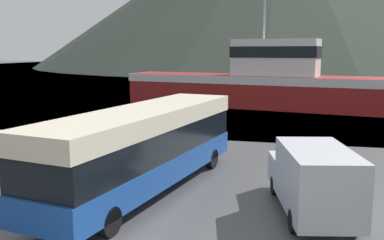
{
  "coord_description": "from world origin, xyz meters",
  "views": [
    {
      "loc": [
        3.6,
        -6.85,
        5.33
      ],
      "look_at": [
        -1.14,
        13.15,
        2.0
      ],
      "focal_mm": 40.0,
      "sensor_mm": 36.0,
      "label": 1
    }
  ],
  "objects": [
    {
      "name": "storage_bin",
      "position": [
        -6.29,
        10.85,
        0.73
      ],
      "size": [
        1.12,
        1.03,
        1.44
      ],
      "color": "olive",
      "rests_on": "ground"
    },
    {
      "name": "water_surface",
      "position": [
        0.0,
        138.1,
        0.0
      ],
      "size": [
        240.0,
        240.0,
        0.0
      ],
      "primitive_type": "plane",
      "color": "#475B6B",
      "rests_on": "ground"
    },
    {
      "name": "fishing_boat",
      "position": [
        0.03,
        34.41,
        2.39
      ],
      "size": [
        24.95,
        9.39,
        11.51
      ],
      "rotation": [
        0.0,
        0.0,
        1.37
      ],
      "color": "maroon",
      "rests_on": "water_surface"
    },
    {
      "name": "delivery_van",
      "position": [
        4.33,
        7.09,
        1.24
      ],
      "size": [
        3.05,
        5.78,
        2.33
      ],
      "rotation": [
        0.0,
        0.0,
        0.21
      ],
      "color": "silver",
      "rests_on": "ground"
    },
    {
      "name": "tour_bus",
      "position": [
        -1.81,
        8.22,
        1.8
      ],
      "size": [
        4.73,
        11.81,
        3.19
      ],
      "rotation": [
        0.0,
        0.0,
        -0.19
      ],
      "color": "#194799",
      "rests_on": "ground"
    }
  ]
}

